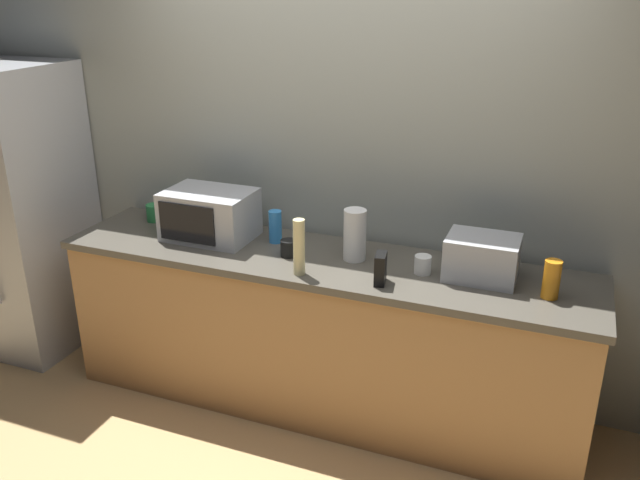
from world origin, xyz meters
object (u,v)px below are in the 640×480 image
(refrigerator, at_px, (16,210))
(microwave, at_px, (210,215))
(bottle_dish_soap, at_px, (552,279))
(mug_green, at_px, (154,213))
(bottle_hand_soap, at_px, (299,247))
(paper_towel_roll, at_px, (355,235))
(cordless_phone, at_px, (380,269))
(mug_white, at_px, (423,265))
(toaster_oven, at_px, (482,258))
(bottle_spray_cleaner, at_px, (275,227))
(mug_black, at_px, (289,248))

(refrigerator, relative_size, microwave, 3.75)
(bottle_dish_soap, relative_size, mug_green, 1.81)
(bottle_hand_soap, bearing_deg, refrigerator, 173.77)
(bottle_dish_soap, distance_m, mug_green, 2.28)
(paper_towel_roll, xyz_separation_m, cordless_phone, (0.21, -0.23, -0.06))
(cordless_phone, bearing_deg, mug_white, 38.21)
(bottle_dish_soap, height_order, mug_white, bottle_dish_soap)
(microwave, height_order, paper_towel_roll, same)
(toaster_oven, distance_m, bottle_spray_cleaner, 1.13)
(cordless_phone, xyz_separation_m, bottle_dish_soap, (0.76, 0.13, 0.02))
(bottle_hand_soap, bearing_deg, toaster_oven, 18.58)
(microwave, relative_size, mug_black, 5.46)
(refrigerator, bearing_deg, microwave, 2.01)
(refrigerator, bearing_deg, mug_green, 10.00)
(toaster_oven, xyz_separation_m, cordless_phone, (-0.44, -0.24, -0.03))
(paper_towel_roll, bearing_deg, microwave, -179.85)
(bottle_spray_cleaner, bearing_deg, mug_green, 176.74)
(bottle_spray_cleaner, bearing_deg, mug_white, -7.39)
(mug_black, bearing_deg, bottle_hand_soap, -53.21)
(bottle_dish_soap, bearing_deg, mug_black, 179.71)
(paper_towel_roll, xyz_separation_m, bottle_spray_cleaner, (-0.48, 0.07, -0.04))
(toaster_oven, bearing_deg, paper_towel_roll, -179.11)
(bottle_dish_soap, xyz_separation_m, mug_black, (-1.30, 0.01, -0.05))
(cordless_phone, distance_m, bottle_hand_soap, 0.41)
(refrigerator, distance_m, mug_green, 0.94)
(bottle_dish_soap, xyz_separation_m, mug_white, (-0.60, 0.05, -0.04))
(toaster_oven, distance_m, mug_white, 0.29)
(refrigerator, xyz_separation_m, mug_white, (2.59, 0.01, 0.05))
(mug_white, xyz_separation_m, mug_green, (-1.67, 0.16, 0.00))
(cordless_phone, xyz_separation_m, mug_black, (-0.54, 0.14, -0.03))
(cordless_phone, height_order, mug_white, cordless_phone)
(toaster_oven, xyz_separation_m, bottle_hand_soap, (-0.84, -0.28, 0.04))
(bottle_dish_soap, bearing_deg, mug_white, 175.52)
(paper_towel_roll, bearing_deg, bottle_spray_cleaner, 172.24)
(toaster_oven, bearing_deg, bottle_hand_soap, -161.42)
(refrigerator, height_order, microwave, refrigerator)
(bottle_dish_soap, xyz_separation_m, mug_green, (-2.27, 0.20, -0.04))
(bottle_hand_soap, bearing_deg, mug_white, 21.94)
(refrigerator, bearing_deg, mug_black, -1.06)
(refrigerator, bearing_deg, bottle_dish_soap, -0.74)
(microwave, bearing_deg, refrigerator, -177.99)
(toaster_oven, height_order, bottle_hand_soap, bottle_hand_soap)
(mug_black, height_order, mug_white, mug_white)
(microwave, height_order, mug_black, microwave)
(paper_towel_roll, bearing_deg, bottle_dish_soap, -5.41)
(toaster_oven, xyz_separation_m, bottle_dish_soap, (0.33, -0.10, -0.01))
(paper_towel_roll, bearing_deg, mug_white, -6.90)
(microwave, bearing_deg, bottle_spray_cleaner, 10.37)
(mug_green, bearing_deg, bottle_hand_soap, -19.13)
(cordless_phone, xyz_separation_m, bottle_hand_soap, (-0.40, -0.05, 0.07))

